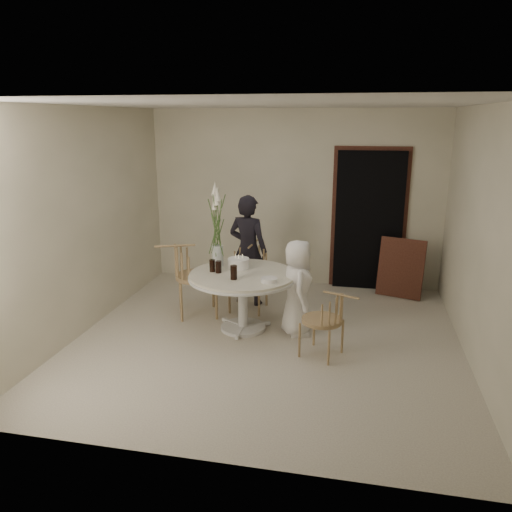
% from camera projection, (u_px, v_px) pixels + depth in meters
% --- Properties ---
extents(ground, '(4.50, 4.50, 0.00)m').
position_uv_depth(ground, '(267.00, 339.00, 5.97)').
color(ground, beige).
rests_on(ground, ground).
extents(room_shell, '(4.50, 4.50, 4.50)m').
position_uv_depth(room_shell, '(268.00, 205.00, 5.53)').
color(room_shell, silver).
rests_on(room_shell, ground).
extents(doorway, '(1.00, 0.10, 2.10)m').
position_uv_depth(doorway, '(369.00, 221.00, 7.52)').
color(doorway, black).
rests_on(doorway, ground).
extents(door_trim, '(1.12, 0.03, 2.22)m').
position_uv_depth(door_trim, '(369.00, 217.00, 7.54)').
color(door_trim, brown).
rests_on(door_trim, ground).
extents(table, '(1.33, 1.33, 0.73)m').
position_uv_depth(table, '(243.00, 282.00, 6.11)').
color(table, silver).
rests_on(table, ground).
extents(picture_frame, '(0.68, 0.38, 0.87)m').
position_uv_depth(picture_frame, '(401.00, 268.00, 7.30)').
color(picture_frame, brown).
rests_on(picture_frame, ground).
extents(chair_far, '(0.52, 0.56, 0.90)m').
position_uv_depth(chair_far, '(251.00, 267.00, 6.87)').
color(chair_far, tan).
rests_on(chair_far, ground).
extents(chair_right, '(0.55, 0.53, 0.77)m').
position_uv_depth(chair_right, '(331.00, 315.00, 5.39)').
color(chair_right, tan).
rests_on(chair_right, ground).
extents(chair_left, '(0.71, 0.68, 0.99)m').
position_uv_depth(chair_left, '(186.00, 269.00, 6.55)').
color(chair_left, tan).
rests_on(chair_left, ground).
extents(girl, '(0.64, 0.50, 1.56)m').
position_uv_depth(girl, '(248.00, 250.00, 6.95)').
color(girl, black).
rests_on(girl, ground).
extents(boy, '(0.50, 0.65, 1.18)m').
position_uv_depth(boy, '(297.00, 288.00, 5.99)').
color(boy, white).
rests_on(boy, ground).
extents(birthday_cake, '(0.27, 0.27, 0.18)m').
position_uv_depth(birthday_cake, '(239.00, 263.00, 6.27)').
color(birthday_cake, white).
rests_on(birthday_cake, table).
extents(cola_tumbler_a, '(0.09, 0.09, 0.15)m').
position_uv_depth(cola_tumbler_a, '(218.00, 267.00, 6.08)').
color(cola_tumbler_a, black).
rests_on(cola_tumbler_a, table).
extents(cola_tumbler_b, '(0.09, 0.09, 0.17)m').
position_uv_depth(cola_tumbler_b, '(234.00, 272.00, 5.83)').
color(cola_tumbler_b, black).
rests_on(cola_tumbler_b, table).
extents(cola_tumbler_c, '(0.09, 0.09, 0.15)m').
position_uv_depth(cola_tumbler_c, '(212.00, 266.00, 6.12)').
color(cola_tumbler_c, black).
rests_on(cola_tumbler_c, table).
extents(cola_tumbler_d, '(0.07, 0.07, 0.15)m').
position_uv_depth(cola_tumbler_d, '(219.00, 267.00, 6.08)').
color(cola_tumbler_d, black).
rests_on(cola_tumbler_d, table).
extents(plate_stack, '(0.25, 0.25, 0.05)m').
position_uv_depth(plate_stack, '(269.00, 280.00, 5.75)').
color(plate_stack, white).
rests_on(plate_stack, table).
extents(flower_vase, '(0.15, 0.15, 1.08)m').
position_uv_depth(flower_vase, '(217.00, 227.00, 6.25)').
color(flower_vase, silver).
rests_on(flower_vase, table).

